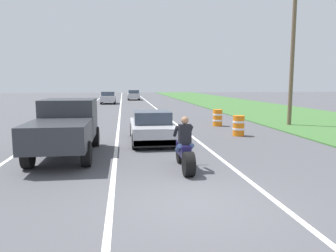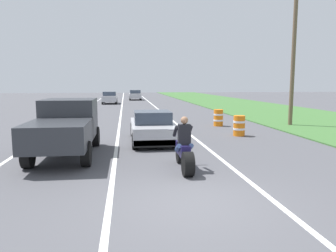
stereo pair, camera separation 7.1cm
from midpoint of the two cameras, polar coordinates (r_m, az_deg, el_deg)
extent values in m
plane|color=#4C4C51|center=(7.31, 4.27, -13.24)|extent=(160.00, 160.00, 0.00)
cube|color=white|center=(27.09, -16.17, 1.80)|extent=(0.14, 120.00, 0.01)
cube|color=white|center=(27.00, -0.87, 2.08)|extent=(0.14, 120.00, 0.01)
cube|color=white|center=(26.80, -8.54, 1.96)|extent=(0.14, 120.00, 0.01)
cube|color=#3D6B33|center=(29.95, 18.74, 2.27)|extent=(10.00, 120.00, 0.06)
cylinder|color=black|center=(9.14, 3.41, -6.67)|extent=(0.28, 0.69, 0.69)
cylinder|color=black|center=(10.63, 1.78, -4.81)|extent=(0.12, 0.63, 0.63)
cube|color=#1E194C|center=(9.87, 2.49, -4.02)|extent=(0.28, 1.10, 0.36)
cylinder|color=#B2B2B7|center=(10.48, 1.86, -2.95)|extent=(0.08, 0.36, 0.73)
cylinder|color=#A5A5AA|center=(10.39, 1.89, -0.64)|extent=(0.70, 0.05, 0.05)
cube|color=black|center=(9.56, 2.75, -1.48)|extent=(0.36, 0.24, 0.60)
sphere|color=#9E7051|center=(9.51, 2.77, 1.02)|extent=(0.22, 0.22, 0.22)
cylinder|color=#384C7A|center=(9.63, 1.65, -3.83)|extent=(0.14, 0.47, 0.32)
cylinder|color=black|center=(9.81, 1.17, -0.95)|extent=(0.10, 0.51, 0.40)
cylinder|color=#384C7A|center=(9.70, 3.75, -3.76)|extent=(0.14, 0.47, 0.32)
cylinder|color=black|center=(9.89, 3.69, -0.89)|extent=(0.10, 0.51, 0.40)
cube|color=#B7B7BC|center=(14.48, -3.02, -0.63)|extent=(1.80, 4.30, 0.64)
cube|color=#333D4C|center=(14.21, -2.96, 1.57)|extent=(1.56, 1.70, 0.52)
cube|color=black|center=(12.50, -2.22, -3.05)|extent=(1.76, 0.20, 0.28)
cylinder|color=black|center=(16.05, -6.34, -0.61)|extent=(0.24, 0.64, 0.64)
cylinder|color=black|center=(16.17, -0.66, -0.50)|extent=(0.24, 0.64, 0.64)
cylinder|color=black|center=(12.89, -5.96, -2.62)|extent=(0.24, 0.64, 0.64)
cylinder|color=black|center=(13.04, 1.09, -2.47)|extent=(0.24, 0.64, 0.64)
cube|color=#2D3035|center=(12.95, -17.00, 1.43)|extent=(1.90, 2.10, 1.40)
cube|color=#333D4C|center=(13.26, -16.82, 3.24)|extent=(1.67, 0.29, 0.57)
cube|color=#2D3035|center=(10.79, -18.81, -1.43)|extent=(1.90, 2.70, 0.80)
cylinder|color=black|center=(14.01, -19.86, -1.89)|extent=(0.28, 0.80, 0.80)
cylinder|color=black|center=(13.75, -12.75, -1.79)|extent=(0.28, 0.80, 0.80)
cylinder|color=black|center=(10.81, -23.53, -4.77)|extent=(0.28, 0.80, 0.80)
cylinder|color=black|center=(10.47, -14.29, -4.76)|extent=(0.28, 0.80, 0.80)
cylinder|color=brown|center=(21.08, 20.89, 11.99)|extent=(0.24, 0.24, 8.78)
cylinder|color=orange|center=(16.35, 12.14, 0.05)|extent=(0.56, 0.56, 1.00)
cylinder|color=white|center=(16.32, 12.16, 0.75)|extent=(0.58, 0.58, 0.10)
cylinder|color=white|center=(16.37, 12.13, -0.47)|extent=(0.58, 0.58, 0.10)
cylinder|color=orange|center=(19.85, 8.58, 1.44)|extent=(0.56, 0.56, 1.00)
cylinder|color=white|center=(19.83, 8.59, 2.02)|extent=(0.58, 0.58, 0.10)
cylinder|color=white|center=(19.86, 8.57, 1.01)|extent=(0.58, 0.58, 0.10)
cube|color=#B2B2B7|center=(41.39, -10.47, 4.77)|extent=(1.76, 4.00, 0.70)
cube|color=#333D4C|center=(41.17, -10.50, 5.59)|extent=(1.56, 2.00, 0.50)
cylinder|color=black|center=(42.85, -11.45, 4.37)|extent=(0.20, 0.60, 0.60)
cylinder|color=black|center=(42.78, -9.30, 4.41)|extent=(0.20, 0.60, 0.60)
cylinder|color=black|center=(40.06, -11.70, 4.15)|extent=(0.20, 0.60, 0.60)
cylinder|color=black|center=(39.98, -9.40, 4.20)|extent=(0.20, 0.60, 0.60)
cube|color=#B2B2B7|center=(49.90, -6.08, 5.31)|extent=(1.76, 4.00, 0.70)
cube|color=#333D4C|center=(49.68, -6.08, 5.99)|extent=(1.56, 2.00, 0.50)
cylinder|color=black|center=(51.30, -7.02, 4.97)|extent=(0.20, 0.60, 0.60)
cylinder|color=black|center=(51.35, -5.23, 5.00)|extent=(0.20, 0.60, 0.60)
cylinder|color=black|center=(48.50, -6.97, 4.82)|extent=(0.20, 0.60, 0.60)
cylinder|color=black|center=(48.55, -5.08, 4.85)|extent=(0.20, 0.60, 0.60)
camera|label=1|loc=(0.04, -90.17, -0.02)|focal=34.79mm
camera|label=2|loc=(0.04, 89.83, 0.02)|focal=34.79mm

